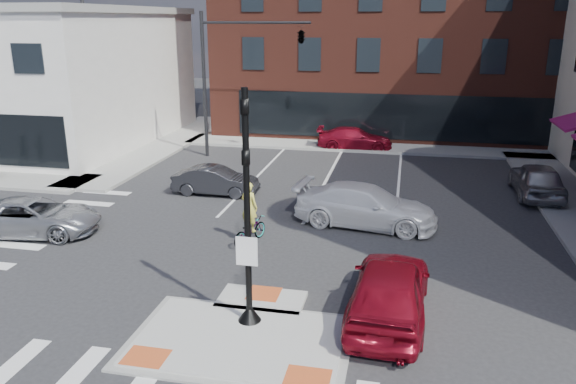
% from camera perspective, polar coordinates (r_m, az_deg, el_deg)
% --- Properties ---
extents(ground, '(120.00, 120.00, 0.00)m').
position_cam_1_polar(ground, '(14.69, -4.34, -14.01)').
color(ground, '#28282B').
rests_on(ground, ground).
extents(refuge_island, '(5.40, 4.65, 0.13)m').
position_cam_1_polar(refuge_island, '(14.45, -4.64, -14.35)').
color(refuge_island, gray).
rests_on(refuge_island, ground).
extents(sidewalk_nw, '(23.50, 20.50, 0.15)m').
position_cam_1_polar(sidewalk_nw, '(34.92, -24.23, 3.23)').
color(sidewalk_nw, gray).
rests_on(sidewalk_nw, ground).
extents(sidewalk_n, '(26.00, 3.00, 0.15)m').
position_cam_1_polar(sidewalk_n, '(34.85, 10.64, 4.44)').
color(sidewalk_n, gray).
rests_on(sidewalk_n, ground).
extents(building_nw, '(20.40, 16.40, 14.40)m').
position_cam_1_polar(building_nw, '(41.14, -27.13, 10.66)').
color(building_nw, silver).
rests_on(building_nw, ground).
extents(building_n, '(24.40, 18.40, 15.50)m').
position_cam_1_polar(building_n, '(44.02, 11.64, 17.13)').
color(building_n, '#56241B').
rests_on(building_n, ground).
extents(building_far_left, '(10.00, 12.00, 10.00)m').
position_cam_1_polar(building_far_left, '(64.53, 5.33, 14.82)').
color(building_far_left, slate).
rests_on(building_far_left, ground).
extents(building_far_right, '(12.00, 12.00, 12.00)m').
position_cam_1_polar(building_far_right, '(66.26, 17.20, 15.09)').
color(building_far_right, brown).
rests_on(building_far_right, ground).
extents(signal_pole, '(0.60, 0.60, 5.98)m').
position_cam_1_polar(signal_pole, '(13.97, -4.11, -4.89)').
color(signal_pole, black).
rests_on(signal_pole, refuge_island).
extents(mast_arm_signal, '(6.10, 2.24, 8.00)m').
position_cam_1_polar(mast_arm_signal, '(30.89, -1.43, 14.62)').
color(mast_arm_signal, black).
rests_on(mast_arm_signal, ground).
extents(silver_suv, '(5.08, 2.92, 1.33)m').
position_cam_1_polar(silver_suv, '(22.58, -24.47, -2.28)').
color(silver_suv, '#A9ABB0').
rests_on(silver_suv, ground).
extents(red_sedan, '(2.24, 5.02, 1.68)m').
position_cam_1_polar(red_sedan, '(15.10, 10.26, -9.69)').
color(red_sedan, maroon).
rests_on(red_sedan, ground).
extents(white_pickup, '(5.64, 2.88, 1.57)m').
position_cam_1_polar(white_pickup, '(21.56, 7.89, -1.39)').
color(white_pickup, white).
rests_on(white_pickup, ground).
extents(bg_car_dark, '(3.83, 1.35, 1.26)m').
position_cam_1_polar(bg_car_dark, '(25.42, -7.36, 1.15)').
color(bg_car_dark, '#26272C').
rests_on(bg_car_dark, ground).
extents(bg_car_silver, '(1.84, 4.56, 1.55)m').
position_cam_1_polar(bg_car_silver, '(27.19, 23.97, 1.15)').
color(bg_car_silver, '#A0A1A6').
rests_on(bg_car_silver, ground).
extents(bg_car_red, '(4.60, 2.07, 1.31)m').
position_cam_1_polar(bg_car_red, '(34.37, 6.79, 5.42)').
color(bg_car_red, maroon).
rests_on(bg_car_red, ground).
extents(cyclist, '(1.20, 1.88, 2.23)m').
position_cam_1_polar(cyclist, '(19.74, -3.93, -3.14)').
color(cyclist, '#3F3F44').
rests_on(cyclist, ground).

